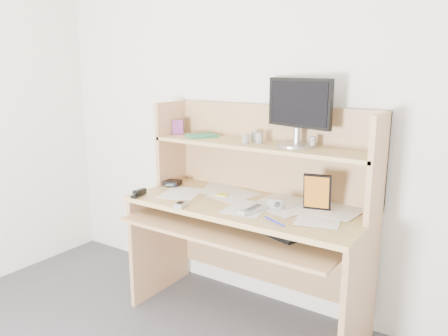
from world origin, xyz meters
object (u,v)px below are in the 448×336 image
Objects in this scene: tv_remote at (253,210)px; monitor at (298,110)px; keyboard at (270,227)px; desk at (253,209)px; game_case at (317,192)px.

monitor reaches higher than tv_remote.
keyboard is at bearing 45.52° from tv_remote.
monitor reaches higher than desk.
game_case is at bearing 1.46° from desk.
game_case is 0.47m from monitor.
desk is 0.24m from tv_remote.
desk is at bearing 134.15° from tv_remote.
monitor reaches higher than game_case.
desk is 0.64m from monitor.
tv_remote reaches higher than keyboard.
keyboard is 2.46× the size of tv_remote.
game_case reaches higher than keyboard.
game_case reaches higher than tv_remote.
keyboard is at bearing -155.97° from game_case.
monitor reaches higher than keyboard.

